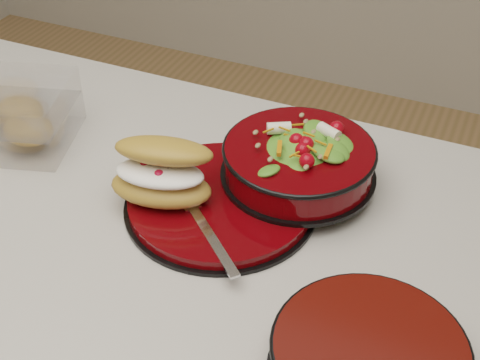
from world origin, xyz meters
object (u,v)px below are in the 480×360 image
at_px(dinner_plate, 221,202).
at_px(fork, 205,228).
at_px(croissant, 162,172).
at_px(extra_bowl, 368,360).
at_px(salad_bowl, 299,156).
at_px(pastry_box, 2,114).

relative_size(dinner_plate, fork, 1.83).
bearing_deg(dinner_plate, fork, -82.73).
bearing_deg(croissant, extra_bowl, -37.72).
bearing_deg(croissant, salad_bowl, 25.48).
distance_m(dinner_plate, salad_bowl, 0.13).
bearing_deg(salad_bowl, pastry_box, -171.59).
height_order(salad_bowl, croissant, salad_bowl).
relative_size(salad_bowl, pastry_box, 0.90).
bearing_deg(fork, pastry_box, 119.02).
bearing_deg(dinner_plate, salad_bowl, 47.11).
distance_m(salad_bowl, extra_bowl, 0.33).
height_order(salad_bowl, pastry_box, salad_bowl).
xyz_separation_m(dinner_plate, fork, (0.01, -0.07, 0.01)).
bearing_deg(pastry_box, salad_bowl, -8.38).
bearing_deg(extra_bowl, croissant, 154.15).
bearing_deg(fork, salad_bowl, 16.39).
relative_size(salad_bowl, croissant, 1.45).
xyz_separation_m(dinner_plate, salad_bowl, (0.08, 0.09, 0.04)).
height_order(fork, pastry_box, pastry_box).
xyz_separation_m(pastry_box, extra_bowl, (0.64, -0.21, -0.01)).
height_order(dinner_plate, croissant, croissant).
bearing_deg(salad_bowl, croissant, -142.64).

